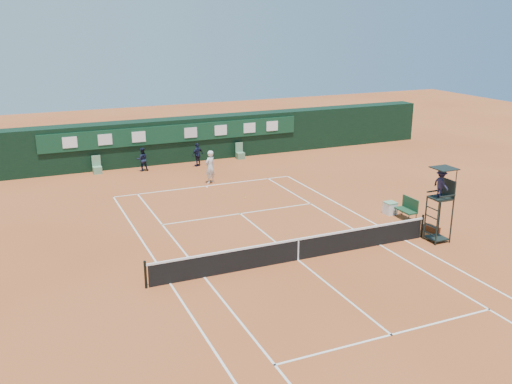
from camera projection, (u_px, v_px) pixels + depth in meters
ground at (298, 260)px, 23.78m from camera, size 90.00×90.00×0.00m
court_lines at (298, 260)px, 23.78m from camera, size 11.05×23.85×0.01m
tennis_net at (298, 249)px, 23.63m from camera, size 12.90×0.10×1.10m
back_wall at (174, 140)px, 39.75m from camera, size 40.00×1.65×3.00m
linesman_chair_left at (97, 169)px, 36.89m from camera, size 0.55×0.50×1.15m
linesman_chair_right at (240, 154)px, 40.72m from camera, size 0.55×0.50×1.15m
umpire_chair at (441, 189)px, 25.11m from camera, size 0.96×0.95×3.42m
player_bench at (408, 207)px, 28.50m from camera, size 0.56×1.20×1.10m
tennis_bag at (432, 229)px, 26.89m from camera, size 0.44×0.82×0.29m
cooler at (390, 208)px, 29.26m from camera, size 0.57×0.57×0.65m
tennis_ball at (245, 198)px, 31.91m from camera, size 0.07×0.07×0.07m
player at (210, 167)px, 34.53m from camera, size 0.88×0.79×2.03m
ball_kid_left at (142, 159)px, 37.36m from camera, size 0.77×0.61×1.56m
ball_kid_right at (198, 155)px, 38.55m from camera, size 1.01×0.79×1.60m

